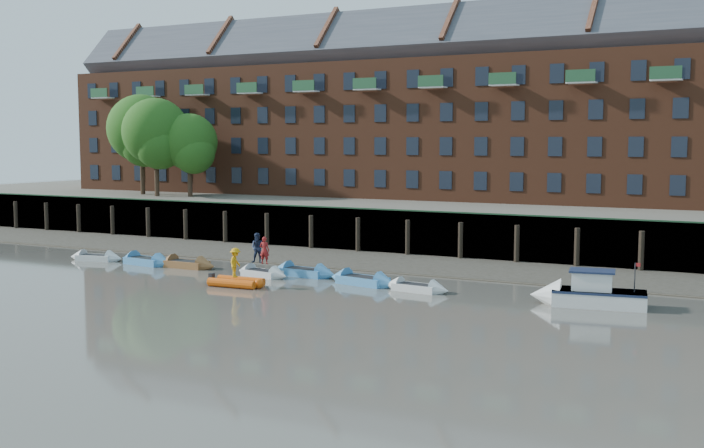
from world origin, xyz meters
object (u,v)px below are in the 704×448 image
Objects in this scene: rowboat_6 at (416,288)px; motor_launch at (580,294)px; rowboat_3 at (262,273)px; rowboat_1 at (146,261)px; rowboat_2 at (187,264)px; rowboat_4 at (304,272)px; person_rower_a at (264,250)px; rib_tender at (238,282)px; person_rower_b at (258,248)px; rowboat_5 at (363,280)px; rowboat_0 at (96,258)px; person_rib_crew at (235,263)px.

rowboat_6 is 0.69× the size of motor_launch.
rowboat_1 is at bearing -173.30° from rowboat_3.
motor_launch reaches higher than rowboat_2.
rowboat_2 is at bearing -170.95° from rowboat_4.
person_rower_a is at bearing -142.29° from rowboat_4.
rowboat_2 is at bearing 10.27° from rowboat_1.
rowboat_1 reaches higher than rib_tender.
rowboat_4 is 8.29m from rowboat_6.
person_rower_b is (-19.55, 0.39, 1.10)m from motor_launch.
rowboat_5 is (16.34, -0.27, 0.00)m from rowboat_1.
rowboat_2 is at bearing -10.64° from motor_launch.
motor_launch reaches higher than rowboat_3.
motor_launch is (16.95, -1.50, 0.36)m from rowboat_4.
person_rower_b reaches higher than rowboat_1.
rowboat_5 is at bearing 6.07° from rowboat_1.
person_rower_b is (5.89, -0.49, 1.47)m from rowboat_2.
rowboat_4 is (8.49, 0.63, 0.01)m from rowboat_2.
rowboat_0 reaches higher than rowboat_6.
rowboat_4 is 2.53× the size of person_rower_b.
motor_launch is at bearing -12.25° from rowboat_0.
rowboat_4 is at bearing -158.46° from person_rower_a.
rowboat_2 is at bearing 156.71° from person_rower_b.
rowboat_5 is at bearing 28.98° from rib_tender.
rowboat_2 is 8.21m from rib_tender.
person_rower_b is (9.18, -0.30, 1.46)m from rowboat_1.
person_rower_a is at bearing -7.39° from person_rib_crew.
rib_tender is 1.13m from person_rib_crew.
rowboat_2 is 1.10× the size of rowboat_3.
rowboat_2 is 6.09m from person_rower_b.
rowboat_5 is at bearing -18.38° from person_rower_b.
rowboat_3 is at bearing -166.61° from rowboat_5.
rowboat_0 is 4.33m from rowboat_1.
rowboat_1 is 0.81× the size of motor_launch.
person_rower_b is at bearing 5.16° from rowboat_1.
rowboat_3 is at bearing 3.65° from rowboat_1.
rowboat_2 is (7.61, 0.31, 0.02)m from rowboat_0.
rowboat_1 is at bearing -176.70° from rowboat_6.
person_rib_crew reaches higher than rowboat_4.
rowboat_6 is (8.12, -1.64, -0.03)m from rowboat_4.
person_rib_crew is at bearing -102.85° from rowboat_4.
motor_launch is 18.86m from person_rib_crew.
rowboat_4 is at bearing -13.73° from motor_launch.
rowboat_2 reaches higher than rowboat_0.
rowboat_3 is (13.96, -0.44, -0.00)m from rowboat_0.
rowboat_0 reaches higher than rowboat_3.
person_rower_b is (-2.60, -1.11, 1.46)m from rowboat_4.
person_rower_a is at bearing 95.60° from rib_tender.
rowboat_1 is at bearing -175.84° from rowboat_2.
rowboat_6 is at bearing -12.95° from rowboat_0.
rowboat_1 is 9.30m from person_rower_b.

